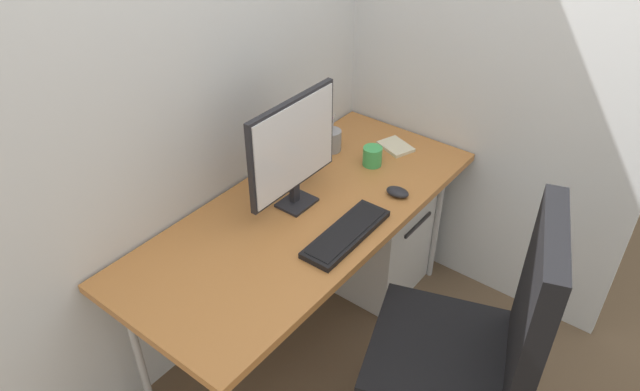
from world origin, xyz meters
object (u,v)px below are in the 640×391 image
(filing_cabinet, at_px, (376,228))
(coffee_mug, at_px, (373,156))
(office_chair, at_px, (475,342))
(mouse, at_px, (398,192))
(keyboard, at_px, (346,234))
(monitor, at_px, (293,148))
(notebook, at_px, (396,146))
(pen_holder, at_px, (331,140))

(filing_cabinet, xyz_separation_m, coffee_mug, (-0.07, -0.00, 0.45))
(office_chair, relative_size, mouse, 11.19)
(office_chair, height_order, keyboard, office_chair)
(filing_cabinet, bearing_deg, keyboard, -159.63)
(monitor, distance_m, notebook, 0.67)
(keyboard, relative_size, mouse, 4.20)
(pen_holder, height_order, notebook, pen_holder)
(mouse, relative_size, notebook, 0.65)
(keyboard, height_order, coffee_mug, coffee_mug)
(monitor, height_order, notebook, monitor)
(filing_cabinet, relative_size, monitor, 1.36)
(monitor, distance_m, coffee_mug, 0.49)
(coffee_mug, bearing_deg, filing_cabinet, 2.24)
(keyboard, xyz_separation_m, mouse, (0.34, -0.01, 0.00))
(monitor, bearing_deg, mouse, -44.91)
(filing_cabinet, xyz_separation_m, notebook, (0.11, -0.01, 0.42))
(filing_cabinet, height_order, monitor, monitor)
(notebook, height_order, coffee_mug, coffee_mug)
(monitor, bearing_deg, office_chair, -95.01)
(monitor, xyz_separation_m, notebook, (0.62, -0.09, -0.25))
(mouse, bearing_deg, office_chair, -128.61)
(office_chair, height_order, mouse, office_chair)
(monitor, bearing_deg, keyboard, -98.64)
(mouse, height_order, notebook, mouse)
(filing_cabinet, distance_m, mouse, 0.52)
(mouse, xyz_separation_m, coffee_mug, (0.13, 0.21, 0.03))
(filing_cabinet, bearing_deg, office_chair, -127.12)
(monitor, xyz_separation_m, coffee_mug, (0.43, -0.08, -0.22))
(mouse, distance_m, coffee_mug, 0.25)
(mouse, bearing_deg, keyboard, 173.48)
(office_chair, xyz_separation_m, filing_cabinet, (0.58, 0.77, -0.25))
(mouse, height_order, pen_holder, pen_holder)
(office_chair, distance_m, notebook, 1.04)
(coffee_mug, bearing_deg, office_chair, -123.56)
(office_chair, bearing_deg, mouse, 55.91)
(keyboard, height_order, notebook, keyboard)
(office_chair, height_order, monitor, monitor)
(pen_holder, relative_size, notebook, 1.17)
(filing_cabinet, bearing_deg, coffee_mug, -177.76)
(keyboard, xyz_separation_m, pen_holder, (0.47, 0.42, 0.04))
(filing_cabinet, xyz_separation_m, pen_holder, (-0.09, 0.22, 0.46))
(office_chair, height_order, coffee_mug, office_chair)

